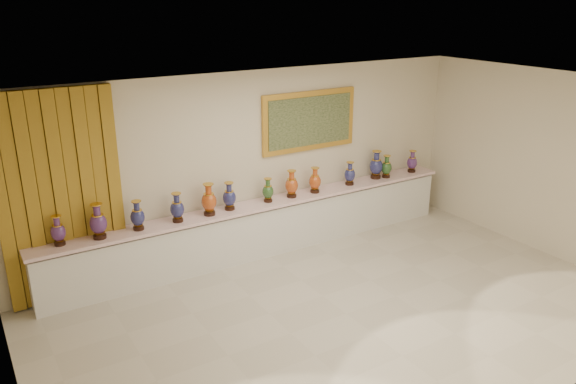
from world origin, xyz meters
name	(u,v)px	position (x,y,z in m)	size (l,w,h in m)	color
ground	(346,314)	(0.00, 0.00, 0.00)	(8.00, 8.00, 0.00)	beige
room	(108,183)	(-2.38, 2.44, 1.60)	(8.00, 8.00, 8.00)	beige
counter	(264,228)	(0.00, 2.27, 0.44)	(7.28, 0.48, 0.90)	white
vase_0	(58,232)	(-3.15, 2.28, 1.09)	(0.22, 0.22, 0.42)	black
vase_1	(98,223)	(-2.63, 2.22, 1.13)	(0.29, 0.29, 0.51)	black
vase_2	(138,217)	(-2.08, 2.23, 1.10)	(0.23, 0.23, 0.44)	black
vase_3	(177,209)	(-1.49, 2.22, 1.10)	(0.22, 0.22, 0.45)	black
vase_4	(209,201)	(-0.97, 2.22, 1.13)	(0.30, 0.30, 0.50)	black
vase_5	(229,197)	(-0.61, 2.26, 1.10)	(0.26, 0.26, 0.45)	black
vase_6	(268,191)	(0.08, 2.25, 1.08)	(0.20, 0.20, 0.40)	black
vase_7	(292,185)	(0.53, 2.24, 1.11)	(0.24, 0.24, 0.46)	black
vase_8	(315,181)	(0.99, 2.23, 1.10)	(0.26, 0.26, 0.44)	black
vase_9	(350,175)	(1.75, 2.24, 1.09)	(0.22, 0.22, 0.42)	black
vase_10	(376,166)	(2.38, 2.29, 1.13)	(0.26, 0.26, 0.52)	black
vase_11	(386,168)	(2.58, 2.22, 1.09)	(0.21, 0.21, 0.42)	black
vase_12	(412,162)	(3.22, 2.23, 1.09)	(0.20, 0.20, 0.42)	black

